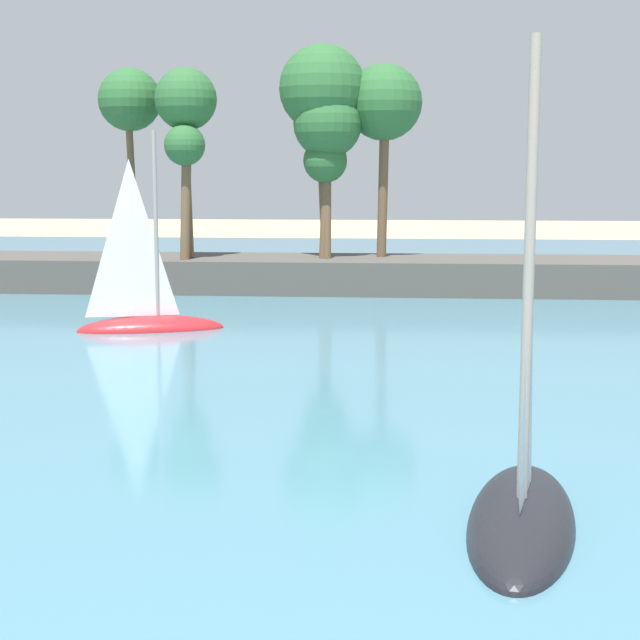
# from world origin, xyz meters

# --- Properties ---
(sea) EXTENTS (220.00, 85.59, 0.06)m
(sea) POSITION_xyz_m (0.00, 52.77, 0.03)
(sea) COLOR teal
(sea) RESTS_ON ground
(palm_headland) EXTENTS (109.88, 6.14, 13.42)m
(palm_headland) POSITION_xyz_m (-3.93, 55.68, 4.09)
(palm_headland) COLOR #514C47
(palm_headland) RESTS_ON ground
(sailboat_near_shore) EXTENTS (6.13, 3.38, 8.52)m
(sailboat_near_shore) POSITION_xyz_m (-9.12, 41.60, 0.83)
(sailboat_near_shore) COLOR red
(sailboat_near_shore) RESTS_ON sea
(sailboat_mid_bay) EXTENTS (2.88, 6.66, 9.34)m
(sailboat_mid_bay) POSITION_xyz_m (3.30, 20.20, 0.90)
(sailboat_mid_bay) COLOR black
(sailboat_mid_bay) RESTS_ON sea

